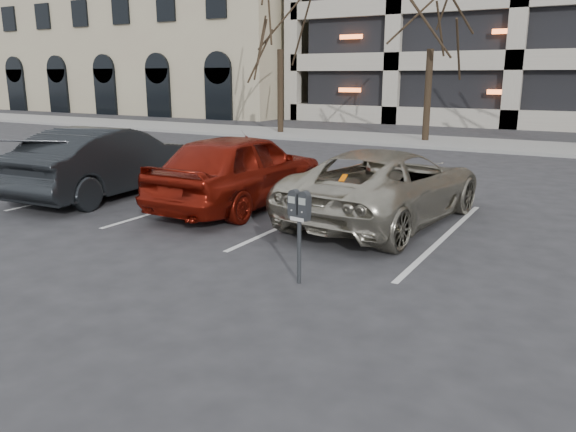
# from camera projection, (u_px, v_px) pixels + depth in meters

# --- Properties ---
(ground) EXTENTS (140.00, 140.00, 0.00)m
(ground) POSITION_uv_depth(u_px,v_px,m) (312.00, 261.00, 8.47)
(ground) COLOR #28282B
(ground) RESTS_ON ground
(sidewalk) EXTENTS (80.00, 4.00, 0.12)m
(sidewalk) POSITION_uv_depth(u_px,v_px,m) (501.00, 146.00, 21.92)
(sidewalk) COLOR gray
(sidewalk) RESTS_ON ground
(stall_lines) EXTENTS (16.90, 5.20, 0.00)m
(stall_lines) POSITION_uv_depth(u_px,v_px,m) (303.00, 217.00, 11.08)
(stall_lines) COLOR silver
(stall_lines) RESTS_ON ground
(office_building) EXTENTS (26.00, 16.20, 15.00)m
(office_building) POSITION_uv_depth(u_px,v_px,m) (176.00, 15.00, 45.33)
(office_building) COLOR tan
(office_building) RESTS_ON ground
(parking_meter) EXTENTS (0.33, 0.17, 1.25)m
(parking_meter) POSITION_uv_depth(u_px,v_px,m) (299.00, 214.00, 7.34)
(parking_meter) COLOR black
(parking_meter) RESTS_ON ground
(suv_silver) EXTENTS (2.80, 5.21, 1.39)m
(suv_silver) POSITION_uv_depth(u_px,v_px,m) (386.00, 185.00, 10.65)
(suv_silver) COLOR #A9A390
(suv_silver) RESTS_ON ground
(car_red) EXTENTS (1.92, 4.72, 1.60)m
(car_red) POSITION_uv_depth(u_px,v_px,m) (241.00, 169.00, 11.84)
(car_red) COLOR maroon
(car_red) RESTS_ON ground
(car_dark) EXTENTS (2.06, 4.95, 1.59)m
(car_dark) POSITION_uv_depth(u_px,v_px,m) (108.00, 161.00, 12.95)
(car_dark) COLOR black
(car_dark) RESTS_ON ground
(car_silver) EXTENTS (3.84, 5.60, 1.51)m
(car_silver) POSITION_uv_depth(u_px,v_px,m) (91.00, 156.00, 14.05)
(car_silver) COLOR #AAACB2
(car_silver) RESTS_ON ground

